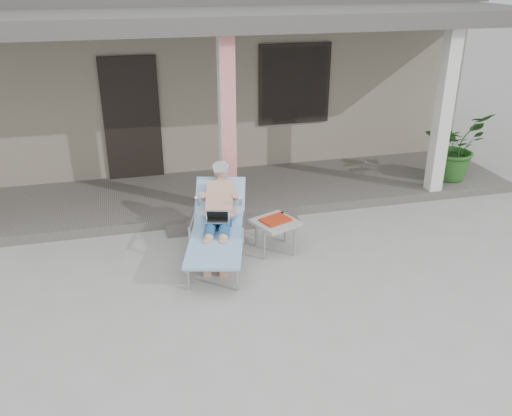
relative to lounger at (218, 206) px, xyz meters
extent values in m
plane|color=#9E9E99|center=(0.37, -1.04, -0.73)|extent=(60.00, 60.00, 0.00)
cube|color=gray|center=(0.37, 5.46, 0.77)|extent=(10.00, 5.00, 3.00)
cube|color=black|center=(-0.93, 2.93, 0.47)|extent=(0.95, 0.06, 2.10)
cube|color=black|center=(1.97, 2.93, 0.92)|extent=(1.20, 0.06, 1.30)
cube|color=black|center=(1.97, 2.92, 0.92)|extent=(1.32, 0.05, 1.42)
cube|color=#605B56|center=(0.37, 1.96, -0.65)|extent=(10.00, 2.00, 0.15)
cube|color=red|center=(0.37, 1.11, 0.73)|extent=(0.22, 0.22, 2.61)
cube|color=silver|center=(3.87, 1.11, 0.73)|extent=(0.22, 0.22, 2.61)
cube|color=#474442|center=(0.37, 1.96, 2.15)|extent=(10.00, 2.30, 0.24)
cube|color=#605B56|center=(0.37, 0.81, -0.69)|extent=(2.00, 0.30, 0.07)
cylinder|color=#B7B7BC|center=(-0.51, -0.77, -0.55)|extent=(0.04, 0.04, 0.35)
cylinder|color=#B7B7BC|center=(0.05, -0.92, -0.55)|extent=(0.04, 0.04, 0.35)
cylinder|color=#B7B7BC|center=(-0.21, 0.34, -0.55)|extent=(0.04, 0.04, 0.35)
cylinder|color=#B7B7BC|center=(0.35, 0.18, -0.55)|extent=(0.04, 0.04, 0.35)
cube|color=#B7B7BC|center=(-0.12, -0.43, -0.36)|extent=(0.87, 1.27, 0.03)
cube|color=#99C5EC|center=(-0.12, -0.43, -0.34)|extent=(0.97, 1.33, 0.04)
cube|color=#B7B7BC|center=(0.10, 0.38, -0.14)|extent=(0.71, 0.68, 0.47)
cube|color=#99C5EC|center=(0.10, 0.38, -0.11)|extent=(0.82, 0.77, 0.53)
cylinder|color=#A0A0A2|center=(0.17, 0.64, 0.31)|extent=(0.28, 0.28, 0.12)
cube|color=silver|center=(-0.01, -0.04, -0.18)|extent=(0.36, 0.30, 0.22)
cube|color=#A1A29D|center=(0.78, -0.05, -0.30)|extent=(0.69, 0.69, 0.04)
cylinder|color=#B7B7BC|center=(0.56, -0.26, -0.52)|extent=(0.04, 0.04, 0.40)
cylinder|color=#B7B7BC|center=(0.99, -0.26, -0.52)|extent=(0.04, 0.04, 0.40)
cylinder|color=#B7B7BC|center=(0.56, 0.16, -0.52)|extent=(0.04, 0.04, 0.40)
cylinder|color=#B7B7BC|center=(0.99, 0.16, -0.52)|extent=(0.04, 0.04, 0.40)
cube|color=#B22E13|center=(0.78, -0.05, -0.26)|extent=(0.45, 0.40, 0.03)
cube|color=black|center=(0.78, 0.09, -0.27)|extent=(0.35, 0.16, 0.04)
imported|color=#26591E|center=(4.45, 1.52, 0.01)|extent=(1.32, 1.24, 1.18)
camera|label=1|loc=(-1.09, -6.38, 2.87)|focal=38.00mm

